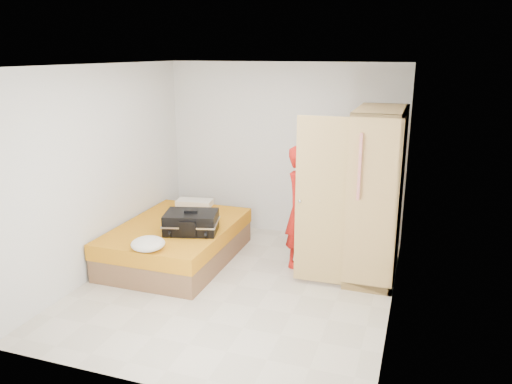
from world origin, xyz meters
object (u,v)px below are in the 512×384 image
(wardrobe, at_px, (372,199))
(round_cushion, at_px, (148,244))
(suitcase, at_px, (191,222))
(person, at_px, (302,207))
(bed, at_px, (177,242))

(wardrobe, xyz_separation_m, round_cushion, (-2.41, -1.27, -0.42))
(wardrobe, bearing_deg, suitcase, -165.59)
(round_cushion, bearing_deg, suitcase, 73.04)
(wardrobe, xyz_separation_m, person, (-0.88, 0.00, -0.20))
(bed, distance_m, suitcase, 0.52)
(bed, distance_m, wardrobe, 2.64)
(wardrobe, distance_m, suitcase, 2.29)
(person, bearing_deg, round_cushion, 147.11)
(person, relative_size, suitcase, 2.05)
(bed, bearing_deg, wardrobe, 8.63)
(person, bearing_deg, bed, 120.57)
(wardrobe, height_order, round_cushion, wardrobe)
(bed, height_order, round_cushion, round_cushion)
(bed, distance_m, round_cushion, 0.95)
(bed, height_order, wardrobe, wardrobe)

